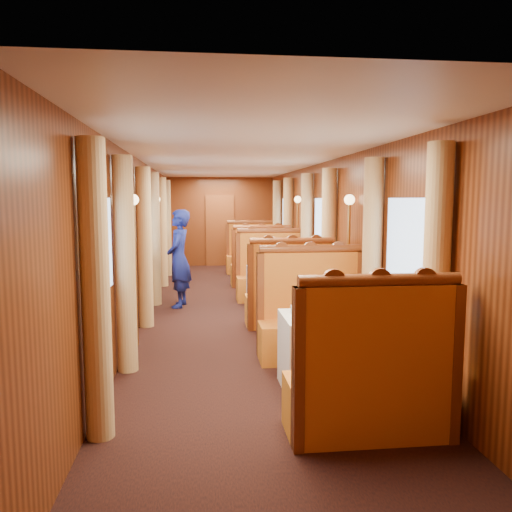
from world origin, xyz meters
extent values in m
cube|color=brown|center=(0.00, 5.97, 1.00)|extent=(0.80, 0.04, 2.00)
cube|color=white|center=(0.75, -3.50, 0.38)|extent=(1.05, 0.72, 0.75)
cube|color=#B14013|center=(0.75, -4.45, 0.23)|extent=(1.30, 0.55, 0.45)
cube|color=#B14013|center=(0.75, -4.67, 0.85)|extent=(1.30, 0.12, 0.80)
cylinder|color=brown|center=(0.75, -4.67, 1.29)|extent=(1.23, 0.10, 0.10)
cube|color=#B14013|center=(0.75, -2.55, 0.23)|extent=(1.30, 0.55, 0.45)
cube|color=#B14013|center=(0.75, -2.33, 0.85)|extent=(1.30, 0.12, 0.80)
cylinder|color=brown|center=(0.75, -2.33, 1.29)|extent=(1.23, 0.10, 0.10)
cube|color=white|center=(0.75, 0.00, 0.38)|extent=(1.05, 0.72, 0.75)
cube|color=#B14013|center=(0.75, -0.95, 0.23)|extent=(1.30, 0.55, 0.45)
cube|color=#B14013|center=(0.75, -1.17, 0.85)|extent=(1.30, 0.12, 0.80)
cylinder|color=brown|center=(0.75, -1.17, 1.29)|extent=(1.23, 0.10, 0.10)
cube|color=#B14013|center=(0.75, 0.95, 0.23)|extent=(1.30, 0.55, 0.45)
cube|color=#B14013|center=(0.75, 1.17, 0.85)|extent=(1.30, 0.12, 0.80)
cylinder|color=brown|center=(0.75, 1.17, 1.29)|extent=(1.23, 0.10, 0.10)
cube|color=white|center=(0.75, 3.50, 0.38)|extent=(1.05, 0.72, 0.75)
cube|color=#B14013|center=(0.75, 2.55, 0.23)|extent=(1.30, 0.55, 0.45)
cube|color=#B14013|center=(0.75, 2.33, 0.85)|extent=(1.30, 0.12, 0.80)
cylinder|color=brown|center=(0.75, 2.33, 1.29)|extent=(1.23, 0.10, 0.10)
cube|color=#B14013|center=(0.75, 4.45, 0.23)|extent=(1.30, 0.55, 0.45)
cube|color=#B14013|center=(0.75, 4.67, 0.85)|extent=(1.30, 0.12, 0.80)
cylinder|color=brown|center=(0.75, 4.67, 1.29)|extent=(1.23, 0.10, 0.10)
cube|color=silver|center=(0.68, -3.51, 0.76)|extent=(0.39, 0.34, 0.01)
cylinder|color=white|center=(1.02, -3.66, 0.76)|extent=(0.22, 0.22, 0.01)
cylinder|color=white|center=(0.35, -3.39, 0.79)|extent=(0.08, 0.08, 0.08)
cylinder|color=white|center=(0.35, -3.39, 0.92)|extent=(0.05, 0.05, 0.18)
cylinder|color=white|center=(0.44, -3.31, 0.79)|extent=(0.08, 0.08, 0.08)
cylinder|color=white|center=(0.44, -3.31, 0.92)|extent=(0.05, 0.05, 0.18)
cylinder|color=silver|center=(0.79, 0.02, 0.82)|extent=(0.06, 0.06, 0.14)
cylinder|color=silver|center=(0.76, 3.46, 0.82)|extent=(0.06, 0.06, 0.14)
cylinder|color=tan|center=(-1.38, -4.28, 1.18)|extent=(0.22, 0.22, 2.35)
cylinder|color=tan|center=(-1.38, -2.72, 1.18)|extent=(0.22, 0.22, 2.35)
cylinder|color=tan|center=(1.38, -4.28, 1.18)|extent=(0.22, 0.22, 2.35)
cylinder|color=tan|center=(1.38, -2.72, 1.18)|extent=(0.22, 0.22, 2.35)
cylinder|color=tan|center=(-1.38, -0.78, 1.18)|extent=(0.22, 0.22, 2.35)
cylinder|color=tan|center=(-1.38, 0.78, 1.18)|extent=(0.22, 0.22, 2.35)
cylinder|color=tan|center=(1.38, -0.78, 1.18)|extent=(0.22, 0.22, 2.35)
cylinder|color=tan|center=(1.38, 0.78, 1.18)|extent=(0.22, 0.22, 2.35)
cylinder|color=tan|center=(-1.38, 2.72, 1.18)|extent=(0.22, 0.22, 2.35)
cylinder|color=tan|center=(-1.38, 4.28, 1.18)|extent=(0.22, 0.22, 2.35)
cylinder|color=tan|center=(1.38, 2.72, 1.18)|extent=(0.22, 0.22, 2.35)
cylinder|color=tan|center=(1.38, 4.28, 1.18)|extent=(0.22, 0.22, 2.35)
cylinder|color=#BF8C3F|center=(-1.40, -1.75, 0.93)|extent=(0.04, 0.04, 1.85)
sphere|color=#FFD18C|center=(-1.40, -1.75, 1.88)|extent=(0.14, 0.14, 0.14)
cylinder|color=#BF8C3F|center=(1.40, -1.75, 0.93)|extent=(0.04, 0.04, 1.85)
sphere|color=#FFD18C|center=(1.40, -1.75, 1.88)|extent=(0.14, 0.14, 0.14)
cylinder|color=#BF8C3F|center=(-1.40, 1.75, 0.93)|extent=(0.04, 0.04, 1.85)
sphere|color=#FFD18C|center=(-1.40, 1.75, 1.88)|extent=(0.14, 0.14, 0.14)
cylinder|color=#BF8C3F|center=(1.40, 1.75, 0.93)|extent=(0.04, 0.04, 1.85)
sphere|color=#FFD18C|center=(1.40, 1.75, 1.88)|extent=(0.14, 0.14, 0.14)
imported|color=navy|center=(-0.94, 0.54, 0.85)|extent=(0.48, 0.67, 1.71)
cube|color=beige|center=(0.75, 0.85, 0.75)|extent=(0.40, 0.24, 0.55)
sphere|color=tan|center=(0.75, 0.85, 1.11)|extent=(0.20, 0.20, 0.20)
cube|color=beige|center=(0.75, 0.68, 0.52)|extent=(0.36, 0.30, 0.14)
camera|label=1|loc=(-0.57, -8.19, 1.89)|focal=35.00mm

